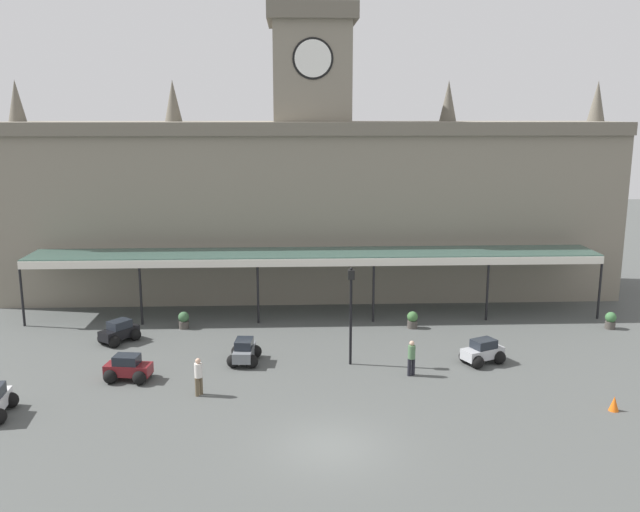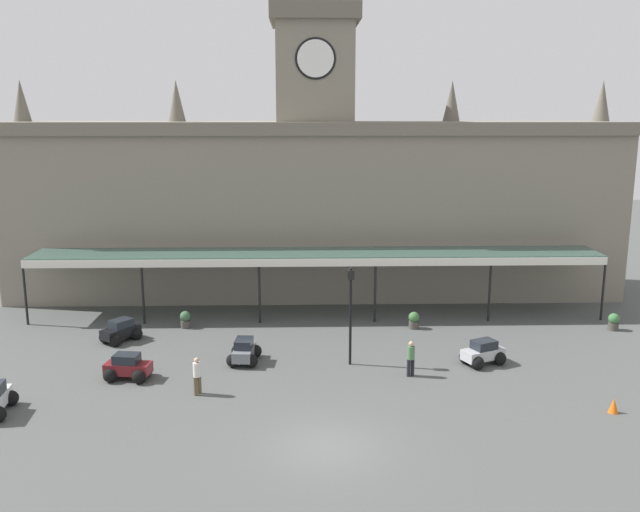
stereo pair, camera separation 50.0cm
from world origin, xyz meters
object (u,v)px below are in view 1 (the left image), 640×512
(traffic_cone, at_px, (614,404))
(planter_forecourt_centre, at_px, (412,320))
(car_silver_sedan, at_px, (483,353))
(pedestrian_near_entrance, at_px, (412,357))
(car_grey_sedan, at_px, (244,353))
(pedestrian_beside_cars, at_px, (199,375))
(victorian_lamppost, at_px, (351,305))
(planter_near_kerb, at_px, (611,320))
(car_black_sedan, at_px, (119,333))
(car_maroon_sedan, at_px, (128,370))
(planter_by_canopy, at_px, (184,320))

(traffic_cone, relative_size, planter_forecourt_centre, 0.64)
(car_silver_sedan, bearing_deg, pedestrian_near_entrance, -159.22)
(car_grey_sedan, distance_m, traffic_cone, 16.53)
(pedestrian_beside_cars, xyz_separation_m, planter_forecourt_centre, (10.77, 8.82, -0.42))
(victorian_lamppost, distance_m, planter_near_kerb, 16.01)
(victorian_lamppost, bearing_deg, planter_forecourt_centre, 53.89)
(car_silver_sedan, xyz_separation_m, traffic_cone, (3.86, -5.52, -0.19))
(car_grey_sedan, xyz_separation_m, pedestrian_near_entrance, (7.79, -1.97, 0.41))
(pedestrian_beside_cars, bearing_deg, pedestrian_near_entrance, 10.99)
(car_black_sedan, bearing_deg, pedestrian_beside_cars, -54.18)
(pedestrian_beside_cars, bearing_deg, car_maroon_sedan, 152.01)
(car_black_sedan, distance_m, planter_by_canopy, 3.76)
(car_silver_sedan, bearing_deg, planter_by_canopy, 158.37)
(planter_by_canopy, height_order, planter_near_kerb, same)
(car_black_sedan, relative_size, planter_forecourt_centre, 2.34)
(planter_near_kerb, bearing_deg, car_silver_sedan, -150.05)
(car_grey_sedan, distance_m, pedestrian_beside_cars, 4.19)
(car_black_sedan, height_order, traffic_cone, car_black_sedan)
(pedestrian_beside_cars, relative_size, planter_by_canopy, 1.74)
(car_maroon_sedan, distance_m, planter_near_kerb, 26.07)
(car_grey_sedan, xyz_separation_m, car_silver_sedan, (11.51, -0.56, 0.00))
(pedestrian_near_entrance, relative_size, planter_near_kerb, 1.74)
(car_silver_sedan, xyz_separation_m, car_black_sedan, (-18.30, 3.82, 0.00))
(car_grey_sedan, relative_size, car_black_sedan, 0.94)
(car_silver_sedan, height_order, pedestrian_near_entrance, pedestrian_near_entrance)
(victorian_lamppost, bearing_deg, pedestrian_beside_cars, -153.53)
(car_black_sedan, distance_m, pedestrian_near_entrance, 15.50)
(car_maroon_sedan, distance_m, victorian_lamppost, 10.63)
(pedestrian_beside_cars, xyz_separation_m, planter_near_kerb, (21.85, 8.24, -0.42))
(pedestrian_beside_cars, bearing_deg, traffic_cone, -7.58)
(car_silver_sedan, distance_m, planter_forecourt_centre, 6.08)
(planter_by_canopy, xyz_separation_m, planter_forecourt_centre, (12.84, -0.48, 0.00))
(car_black_sedan, xyz_separation_m, victorian_lamppost, (11.90, -3.69, 2.48))
(car_silver_sedan, bearing_deg, car_grey_sedan, 177.20)
(pedestrian_beside_cars, relative_size, traffic_cone, 2.70)
(traffic_cone, height_order, planter_forecourt_centre, planter_forecourt_centre)
(traffic_cone, relative_size, planter_near_kerb, 0.64)
(traffic_cone, bearing_deg, car_grey_sedan, 158.41)
(pedestrian_near_entrance, bearing_deg, planter_forecourt_centre, 79.53)
(planter_forecourt_centre, bearing_deg, car_grey_sedan, -151.10)
(victorian_lamppost, distance_m, planter_forecourt_centre, 7.18)
(traffic_cone, bearing_deg, planter_by_canopy, 148.83)
(planter_by_canopy, height_order, planter_forecourt_centre, same)
(car_grey_sedan, bearing_deg, planter_near_kerb, 12.38)
(traffic_cone, relative_size, planter_by_canopy, 0.64)
(car_black_sedan, relative_size, pedestrian_near_entrance, 1.34)
(car_maroon_sedan, relative_size, car_black_sedan, 0.96)
(car_grey_sedan, relative_size, car_silver_sedan, 0.95)
(car_maroon_sedan, bearing_deg, traffic_cone, -11.29)
(pedestrian_near_entrance, bearing_deg, car_black_sedan, 160.26)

